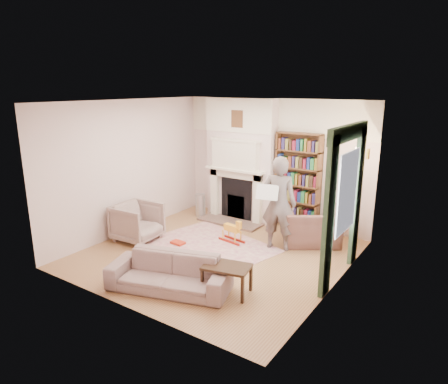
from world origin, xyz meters
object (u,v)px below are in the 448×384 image
Objects in this scene: sofa at (169,273)px; bookcase at (298,177)px; man_reading at (279,203)px; paraffin_heater at (200,205)px; rocking_horse at (232,231)px; armchair_reading at (312,226)px; armchair_left at (137,222)px; coffee_table at (227,279)px.

bookcase is at bearing 64.83° from sofa.
bookcase is 1.27m from man_reading.
sofa is 3.59m from paraffin_heater.
paraffin_heater reaches higher than rocking_horse.
sofa is at bearing 61.66° from man_reading.
armchair_reading reaches higher than paraffin_heater.
rocking_horse is (1.65, 0.99, -0.14)m from armchair_left.
armchair_reading is 2.61m from coffee_table.
rocking_horse is at bearing -32.22° from paraffin_heater.
sofa reaches higher than rocking_horse.
bookcase reaches higher than coffee_table.
paraffin_heater reaches higher than sofa.
armchair_left is 0.46× the size of man_reading.
rocking_horse is at bearing 0.94° from man_reading.
armchair_left reaches higher than paraffin_heater.
man_reading is 2.62m from paraffin_heater.
bookcase is 3.77m from sofa.
coffee_table is (-0.31, -2.59, -0.14)m from armchair_reading.
bookcase is 1.20m from armchair_reading.
coffee_table is (0.80, 0.40, -0.05)m from sofa.
bookcase is at bearing 83.32° from coffee_table.
man_reading is at bearing 20.19° from armchair_reading.
coffee_table is at bearing -110.06° from armchair_left.
sofa is 2.68× the size of coffee_table.
bookcase reaches higher than armchair_reading.
armchair_reading is 3.51m from armchair_left.
coffee_table is 1.27× the size of paraffin_heater.
paraffin_heater is (-2.57, 2.72, 0.05)m from coffee_table.
bookcase is at bearing -94.99° from man_reading.
armchair_reading is 0.60× the size of sofa.
armchair_reading is 2.06× the size of rocking_horse.
sofa is 2.56m from man_reading.
coffee_table is (2.70, -0.78, -0.16)m from armchair_left.
man_reading is (0.17, -1.23, -0.27)m from bookcase.
bookcase reaches higher than man_reading.
paraffin_heater is at bearing 102.04° from sofa.
bookcase is 1.02× the size of man_reading.
man_reading reaches higher than sofa.
paraffin_heater is (-2.26, -0.50, -0.90)m from bookcase.
armchair_reading is 0.92m from man_reading.
rocking_horse is (-0.91, -0.23, -0.67)m from man_reading.
man_reading is 3.30× the size of paraffin_heater.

